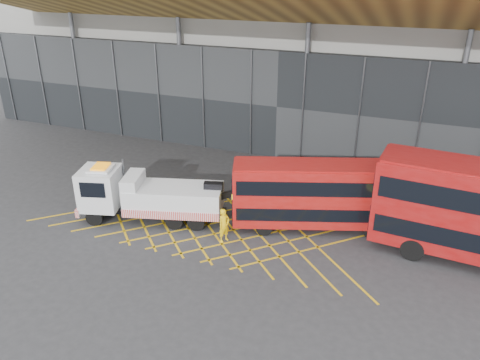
% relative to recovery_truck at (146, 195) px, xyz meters
% --- Properties ---
extents(ground_plane, '(120.00, 120.00, 0.00)m').
position_rel_recovery_truck_xyz_m(ground_plane, '(1.89, 0.72, -1.55)').
color(ground_plane, '#2B2B2E').
extents(road_markings, '(19.96, 7.16, 0.01)m').
position_rel_recovery_truck_xyz_m(road_markings, '(3.49, 0.72, -1.54)').
color(road_markings, gold).
rests_on(road_markings, ground_plane).
extents(construction_building, '(55.00, 23.97, 18.00)m').
position_rel_recovery_truck_xyz_m(construction_building, '(3.81, 19.12, 7.43)').
color(construction_building, gray).
rests_on(construction_building, ground_plane).
extents(recovery_truck, '(9.57, 4.47, 3.35)m').
position_rel_recovery_truck_xyz_m(recovery_truck, '(0.00, 0.00, 0.00)').
color(recovery_truck, black).
rests_on(recovery_truck, ground_plane).
extents(bus_towed, '(9.63, 5.25, 3.86)m').
position_rel_recovery_truck_xyz_m(bus_towed, '(9.36, 2.76, 0.59)').
color(bus_towed, '#9E0F0C').
rests_on(bus_towed, ground_plane).
extents(worker, '(0.70, 0.82, 1.90)m').
position_rel_recovery_truck_xyz_m(worker, '(5.08, -0.51, -0.60)').
color(worker, yellow).
rests_on(worker, ground_plane).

